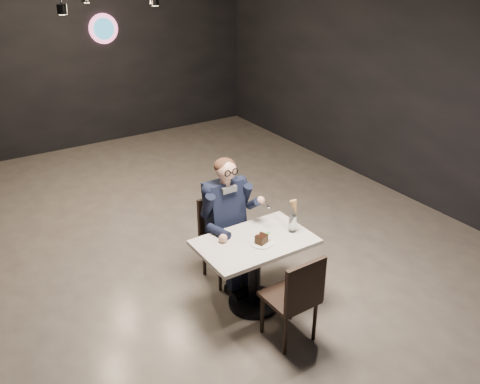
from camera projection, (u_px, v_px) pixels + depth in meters
floor at (189, 267)px, 5.73m from camera, size 9.00×9.00×0.00m
wall_sign at (103, 29)px, 8.62m from camera, size 0.50×0.06×0.50m
main_table at (255, 273)px, 4.98m from camera, size 1.10×0.70×0.75m
chair_far at (225, 241)px, 5.36m from camera, size 0.42×0.46×0.92m
chair_near at (289, 295)px, 4.53m from camera, size 0.43×0.47×0.92m
seated_man at (225, 219)px, 5.25m from camera, size 0.60×0.80×1.44m
dessert_plate at (262, 243)px, 4.77m from camera, size 0.22×0.22×0.01m
cake_slice at (261, 239)px, 4.74m from camera, size 0.13×0.12×0.07m
mint_leaf at (268, 233)px, 4.76m from camera, size 0.06×0.04×0.01m
sundae_glass at (292, 224)px, 4.94m from camera, size 0.08×0.08×0.17m
wafer_cone at (295, 207)px, 4.88m from camera, size 0.09×0.09×0.15m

